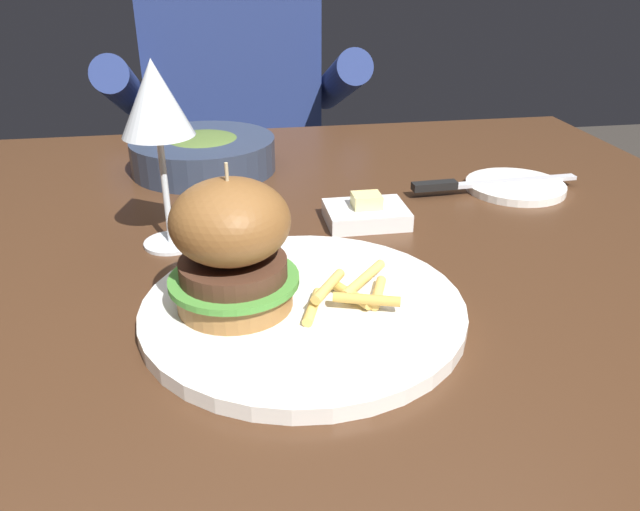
{
  "coord_description": "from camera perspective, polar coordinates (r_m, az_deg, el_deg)",
  "views": [
    {
      "loc": [
        -0.05,
        -0.64,
        1.03
      ],
      "look_at": [
        0.03,
        -0.14,
        0.78
      ],
      "focal_mm": 35.0,
      "sensor_mm": 36.0,
      "label": 1
    }
  ],
  "objects": [
    {
      "name": "wine_glass",
      "position": [
        0.66,
        -14.82,
        13.19
      ],
      "size": [
        0.07,
        0.07,
        0.2
      ],
      "color": "silver",
      "rests_on": "dining_table"
    },
    {
      "name": "dining_table",
      "position": [
        0.75,
        -4.28,
        -4.42
      ],
      "size": [
        1.19,
        0.96,
        0.74
      ],
      "color": "#472B19",
      "rests_on": "ground"
    },
    {
      "name": "table_knife",
      "position": [
        0.86,
        14.47,
        6.43
      ],
      "size": [
        0.23,
        0.03,
        0.01
      ],
      "color": "silver",
      "rests_on": "bread_plate"
    },
    {
      "name": "soup_bowl",
      "position": [
        0.94,
        -10.61,
        9.21
      ],
      "size": [
        0.21,
        0.21,
        0.05
      ],
      "color": "#2D384C",
      "rests_on": "dining_table"
    },
    {
      "name": "butter_dish",
      "position": [
        0.74,
        4.24,
        3.87
      ],
      "size": [
        0.09,
        0.07,
        0.04
      ],
      "color": "white",
      "rests_on": "dining_table"
    },
    {
      "name": "main_plate",
      "position": [
        0.55,
        -1.54,
        -4.94
      ],
      "size": [
        0.29,
        0.29,
        0.01
      ],
      "primitive_type": "cylinder",
      "color": "white",
      "rests_on": "dining_table"
    },
    {
      "name": "burger_sandwich",
      "position": [
        0.53,
        -8.08,
        0.91
      ],
      "size": [
        0.11,
        0.11,
        0.13
      ],
      "color": "#9E6B38",
      "rests_on": "main_plate"
    },
    {
      "name": "diner_person",
      "position": [
        1.47,
        -7.49,
        7.42
      ],
      "size": [
        0.51,
        0.36,
        1.18
      ],
      "color": "#282833",
      "rests_on": "ground"
    },
    {
      "name": "fries_pile",
      "position": [
        0.55,
        2.84,
        -3.36
      ],
      "size": [
        0.09,
        0.09,
        0.02
      ],
      "color": "#EABC5B",
      "rests_on": "main_plate"
    },
    {
      "name": "bread_plate",
      "position": [
        0.89,
        17.41,
        6.05
      ],
      "size": [
        0.13,
        0.13,
        0.01
      ],
      "primitive_type": "cylinder",
      "color": "white",
      "rests_on": "dining_table"
    }
  ]
}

